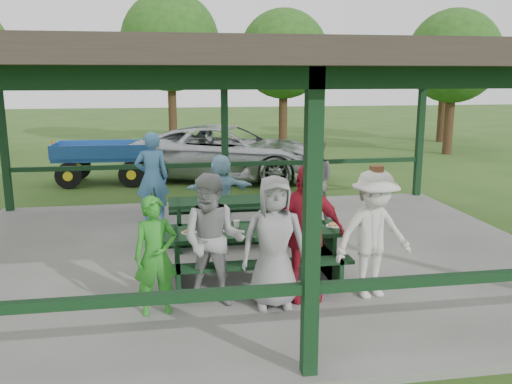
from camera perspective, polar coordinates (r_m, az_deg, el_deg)
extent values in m
plane|color=#2A4C17|center=(9.20, -0.61, -7.01)|extent=(90.00, 90.00, 0.00)
cube|color=slate|center=(9.18, -0.61, -6.72)|extent=(10.00, 8.00, 0.10)
cube|color=black|center=(5.17, 5.88, -3.86)|extent=(0.15, 0.15, 3.00)
cube|color=black|center=(12.94, -25.03, 4.72)|extent=(0.15, 0.15, 3.00)
cube|color=black|center=(12.54, -3.32, 5.63)|extent=(0.15, 0.15, 3.00)
cube|color=black|center=(13.89, 16.88, 5.77)|extent=(0.15, 0.15, 3.00)
cube|color=black|center=(5.30, -20.70, -11.06)|extent=(4.65, 0.10, 0.10)
cube|color=black|center=(12.59, -14.21, 2.55)|extent=(4.65, 0.10, 0.10)
cube|color=black|center=(13.09, 7.23, 3.18)|extent=(4.65, 0.10, 0.10)
cube|color=black|center=(4.97, 6.23, 11.86)|extent=(9.80, 0.15, 0.20)
cube|color=black|center=(12.46, -3.40, 12.04)|extent=(9.80, 0.15, 0.20)
cube|color=#302923|center=(8.69, -0.66, 13.47)|extent=(10.60, 8.60, 0.24)
cube|color=black|center=(7.80, -0.22, -4.23)|extent=(2.57, 0.75, 0.06)
cube|color=black|center=(7.37, 0.48, -7.63)|extent=(2.57, 0.28, 0.05)
cube|color=black|center=(8.41, -0.83, -5.11)|extent=(2.57, 0.28, 0.05)
cube|color=black|center=(7.81, -8.29, -6.99)|extent=(0.06, 0.70, 0.75)
cube|color=black|center=(8.14, 7.51, -6.16)|extent=(0.06, 0.70, 0.75)
cube|color=black|center=(7.86, -8.26, -8.02)|extent=(0.06, 1.39, 0.45)
cube|color=black|center=(8.19, 7.48, -7.16)|extent=(0.06, 1.39, 0.45)
cube|color=black|center=(9.71, -2.05, -0.94)|extent=(2.42, 0.75, 0.06)
cube|color=black|center=(9.25, -1.59, -3.49)|extent=(2.42, 0.28, 0.05)
cube|color=black|center=(10.32, -2.44, -1.85)|extent=(2.42, 0.28, 0.05)
cube|color=black|center=(9.73, -8.09, -3.14)|extent=(0.06, 0.70, 0.75)
cube|color=black|center=(9.98, 3.86, -2.65)|extent=(0.06, 0.70, 0.75)
cube|color=black|center=(9.77, -8.06, -3.99)|extent=(0.06, 1.39, 0.45)
cube|color=black|center=(10.02, 3.84, -3.48)|extent=(0.06, 1.39, 0.45)
cylinder|color=white|center=(7.70, -7.04, -4.26)|extent=(0.22, 0.22, 0.01)
torus|color=#A96F3C|center=(7.67, -7.34, -4.16)|extent=(0.10, 0.10, 0.03)
torus|color=#A96F3C|center=(7.68, -6.74, -4.13)|extent=(0.10, 0.10, 0.03)
torus|color=#A96F3C|center=(7.74, -7.06, -4.01)|extent=(0.10, 0.10, 0.03)
cylinder|color=white|center=(7.74, -2.67, -4.08)|extent=(0.22, 0.22, 0.01)
torus|color=#A96F3C|center=(7.71, -2.95, -3.98)|extent=(0.10, 0.10, 0.03)
torus|color=#A96F3C|center=(7.72, -2.36, -3.96)|extent=(0.10, 0.10, 0.03)
torus|color=#A96F3C|center=(7.78, -2.71, -3.84)|extent=(0.10, 0.10, 0.03)
cylinder|color=white|center=(7.86, 2.73, -3.84)|extent=(0.22, 0.22, 0.01)
torus|color=#A96F3C|center=(7.83, 2.47, -3.73)|extent=(0.10, 0.10, 0.03)
torus|color=#A96F3C|center=(7.84, 3.04, -3.71)|extent=(0.10, 0.10, 0.03)
torus|color=#A96F3C|center=(7.90, 2.66, -3.59)|extent=(0.10, 0.10, 0.03)
cylinder|color=white|center=(8.06, 8.15, -3.55)|extent=(0.22, 0.22, 0.01)
torus|color=#A96F3C|center=(8.02, 7.92, -3.45)|extent=(0.10, 0.10, 0.03)
torus|color=#A96F3C|center=(8.04, 8.47, -3.42)|extent=(0.10, 0.10, 0.03)
torus|color=#A96F3C|center=(8.09, 8.06, -3.32)|extent=(0.10, 0.10, 0.03)
cylinder|color=#381E0F|center=(7.53, -4.84, -4.24)|extent=(0.06, 0.06, 0.10)
cylinder|color=#381E0F|center=(7.65, 2.05, -3.93)|extent=(0.06, 0.06, 0.10)
cylinder|color=#381E0F|center=(7.72, 4.46, -3.81)|extent=(0.06, 0.06, 0.10)
cylinder|color=#381E0F|center=(7.73, 4.77, -3.79)|extent=(0.06, 0.06, 0.10)
cylinder|color=#381E0F|center=(7.74, 4.99, -3.78)|extent=(0.06, 0.06, 0.10)
cone|color=white|center=(7.88, -6.87, -3.54)|extent=(0.09, 0.09, 0.10)
cone|color=white|center=(7.89, -5.07, -3.47)|extent=(0.09, 0.09, 0.10)
cone|color=white|center=(7.94, -2.06, -3.35)|extent=(0.09, 0.09, 0.10)
cone|color=white|center=(8.08, 3.91, -3.08)|extent=(0.09, 0.09, 0.10)
cone|color=white|center=(8.17, 6.22, -2.96)|extent=(0.09, 0.09, 0.10)
imported|color=green|center=(6.83, -10.53, -6.61)|extent=(0.60, 0.45, 1.50)
imported|color=#9B9A9D|center=(6.93, -4.54, -5.13)|extent=(0.99, 0.87, 1.73)
imported|color=gray|center=(6.89, 1.92, -5.28)|extent=(0.87, 0.59, 1.71)
imported|color=#AA1A2E|center=(7.12, 5.10, -4.29)|extent=(1.07, 0.46, 1.82)
imported|color=silver|center=(7.35, 12.26, -4.37)|extent=(1.21, 0.83, 1.73)
cylinder|color=brown|center=(7.17, 12.55, 1.81)|extent=(0.37, 0.37, 0.02)
cylinder|color=brown|center=(7.16, 12.57, 2.29)|extent=(0.22, 0.22, 0.11)
imported|color=#92C9E1|center=(10.61, -3.71, 0.15)|extent=(1.37, 0.59, 1.44)
imported|color=teal|center=(11.03, -10.90, 1.49)|extent=(0.73, 0.53, 1.84)
imported|color=gray|center=(10.95, 6.17, 1.18)|extent=(0.99, 0.87, 1.70)
imported|color=silver|center=(16.07, -3.04, 4.20)|extent=(6.33, 4.49, 1.60)
cube|color=#19458E|center=(16.03, -15.78, 3.55)|extent=(2.67, 1.42, 0.11)
cube|color=#19458E|center=(15.36, -16.19, 4.05)|extent=(2.62, 0.17, 0.37)
cube|color=#19458E|center=(16.64, -15.49, 4.68)|extent=(2.62, 0.17, 0.37)
cube|color=#19458E|center=(16.26, -20.40, 4.19)|extent=(0.11, 1.31, 0.37)
cube|color=#19458E|center=(15.85, -11.14, 4.54)|extent=(0.11, 1.31, 0.37)
cylinder|color=black|center=(15.57, -19.14, 1.62)|extent=(0.72, 0.20, 0.71)
cylinder|color=yellow|center=(15.57, -19.14, 1.62)|extent=(0.27, 0.22, 0.26)
cylinder|color=black|center=(16.92, -18.17, 2.49)|extent=(0.72, 0.20, 0.71)
cylinder|color=yellow|center=(16.92, -18.17, 2.49)|extent=(0.27, 0.22, 0.26)
cylinder|color=black|center=(15.30, -12.97, 1.81)|extent=(0.72, 0.20, 0.71)
cylinder|color=yellow|center=(15.30, -12.97, 1.81)|extent=(0.27, 0.22, 0.26)
cylinder|color=black|center=(16.67, -12.49, 2.67)|extent=(0.72, 0.20, 0.71)
cylinder|color=yellow|center=(16.67, -12.49, 2.67)|extent=(0.27, 0.22, 0.26)
cube|color=#19458E|center=(15.87, -9.40, 3.42)|extent=(0.94, 0.12, 0.07)
cone|color=#F2590C|center=(16.26, -20.58, 4.51)|extent=(0.04, 0.37, 0.37)
cylinder|color=#2F2012|center=(24.08, -8.79, 8.70)|extent=(0.36, 0.36, 3.26)
sphere|color=#214813|center=(24.08, -9.01, 15.36)|extent=(4.17, 4.17, 4.17)
cylinder|color=#2F2012|center=(23.13, 2.86, 8.20)|extent=(0.36, 0.36, 2.86)
sphere|color=#214813|center=(23.09, 2.93, 14.31)|extent=(3.67, 3.67, 3.67)
cylinder|color=#2F2012|center=(22.49, 19.66, 7.26)|extent=(0.36, 0.36, 2.75)
sphere|color=#214813|center=(22.44, 20.10, 13.29)|extent=(3.52, 3.52, 3.52)
cylinder|color=#2F2012|center=(26.67, 18.98, 8.03)|extent=(0.36, 0.36, 2.81)
sphere|color=#214813|center=(26.63, 19.35, 13.22)|extent=(3.60, 3.60, 3.60)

